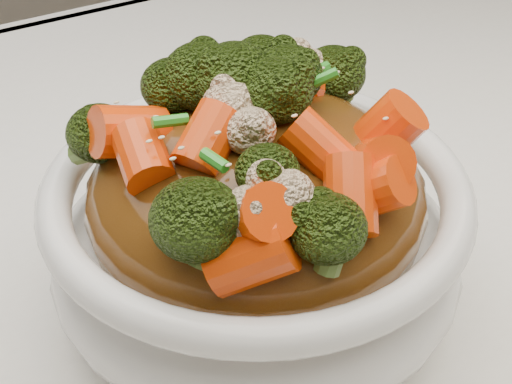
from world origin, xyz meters
TOP-DOWN VIEW (x-y plane):
  - tablecloth at (0.00, 0.00)m, footprint 1.20×0.80m
  - bowl at (-0.02, -0.05)m, footprint 0.30×0.30m
  - sauce_base at (-0.02, -0.05)m, footprint 0.24×0.24m
  - carrots at (-0.02, -0.05)m, footprint 0.24×0.24m
  - broccoli at (-0.02, -0.05)m, footprint 0.24×0.24m
  - cauliflower at (-0.02, -0.05)m, footprint 0.24×0.24m
  - scallions at (-0.02, -0.05)m, footprint 0.18×0.18m
  - sesame_seeds at (-0.02, -0.05)m, footprint 0.22×0.22m

SIDE VIEW (x-z plane):
  - tablecloth at x=0.00m, z-range 0.71..0.75m
  - bowl at x=-0.02m, z-range 0.75..0.84m
  - sauce_base at x=-0.02m, z-range 0.78..0.88m
  - cauliflower at x=-0.02m, z-range 0.87..0.91m
  - broccoli at x=-0.02m, z-range 0.87..0.91m
  - carrots at x=-0.02m, z-range 0.87..0.92m
  - scallions at x=-0.02m, z-range 0.88..0.90m
  - sesame_seeds at x=-0.02m, z-range 0.89..0.90m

